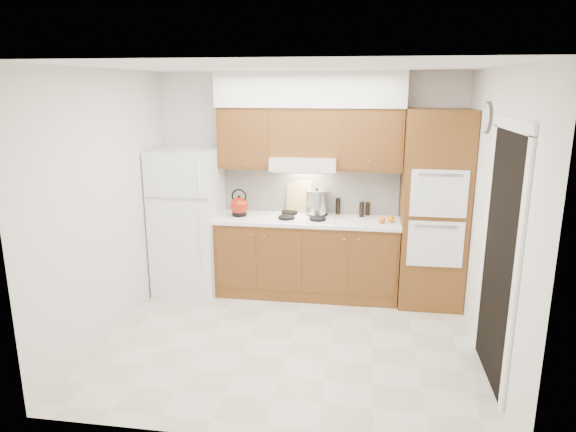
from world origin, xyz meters
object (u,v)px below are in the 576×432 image
object	(u,v)px
stock_pot	(317,202)
oven_cabinet	(433,210)
kettle	(239,206)
fridge	(188,221)

from	to	relation	value
stock_pot	oven_cabinet	bearing A→B (deg)	-7.09
oven_cabinet	stock_pot	world-z (taller)	oven_cabinet
kettle	stock_pot	bearing A→B (deg)	23.96
fridge	kettle	world-z (taller)	fridge
oven_cabinet	stock_pot	size ratio (longest dim) A/B	8.17
fridge	oven_cabinet	size ratio (longest dim) A/B	0.78
kettle	stock_pot	world-z (taller)	stock_pot
kettle	stock_pot	distance (m)	0.92
oven_cabinet	kettle	bearing A→B (deg)	179.73
fridge	oven_cabinet	xyz separation A→B (m)	(2.85, 0.03, 0.24)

